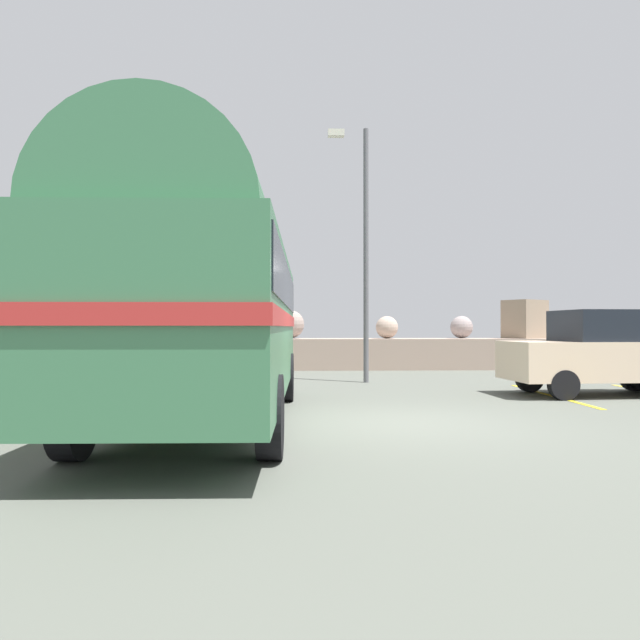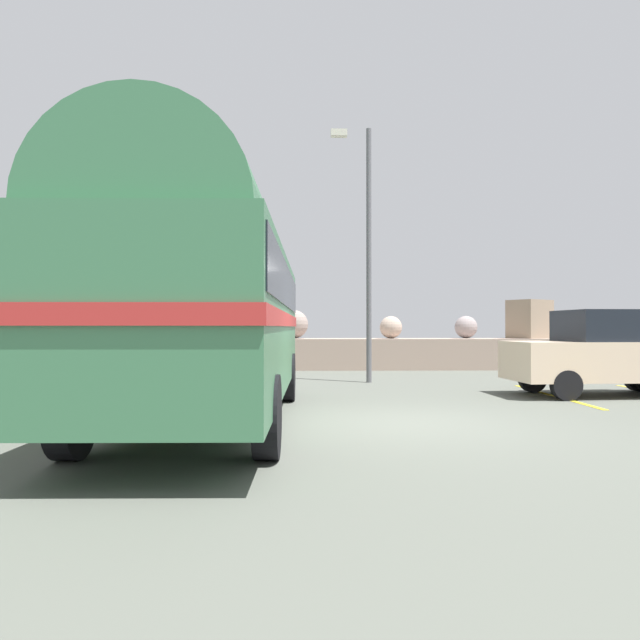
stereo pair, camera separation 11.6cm
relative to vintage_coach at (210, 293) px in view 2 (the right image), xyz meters
name	(u,v)px [view 2 (the right image)]	position (x,y,z in m)	size (l,w,h in m)	color
ground	(398,424)	(2.93, -0.21, -2.04)	(32.00, 26.00, 0.02)	#53574E
breakwater	(342,349)	(2.84, 11.60, -1.31)	(31.36, 2.13, 2.49)	gray
vintage_coach	(210,293)	(0.00, 0.00, 0.00)	(2.59, 8.63, 3.70)	black
parked_car_nearest	(607,352)	(8.09, 3.33, -1.08)	(4.19, 1.94, 1.86)	black
lamp_post	(365,240)	(3.13, 6.48, 1.80)	(1.09, 0.28, 6.88)	#5B5B60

